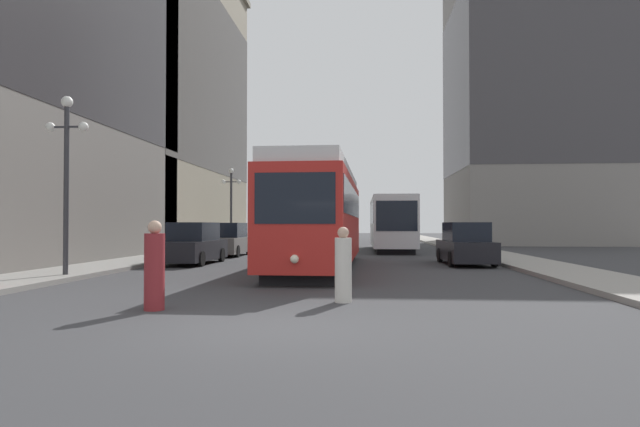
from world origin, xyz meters
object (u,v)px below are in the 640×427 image
at_px(streetcar, 320,215).
at_px(parked_car_left_near, 269,236).
at_px(transit_bus, 391,221).
at_px(lamp_post_left_near, 67,157).
at_px(pedestrian_crossing_far, 343,267).
at_px(parked_car_left_far, 228,241).
at_px(pedestrian_crossing_near, 154,268).
at_px(lamp_post_left_far, 231,195).
at_px(parked_car_right_far, 465,245).
at_px(parked_car_left_mid, 193,245).

xyz_separation_m(streetcar, parked_car_left_near, (-5.78, 20.83, -1.26)).
bearing_deg(parked_car_left_near, transit_bus, -34.55).
distance_m(parked_car_left_near, lamp_post_left_near, 25.99).
xyz_separation_m(transit_bus, pedestrian_crossing_far, (-2.24, -24.23, -1.17)).
height_order(parked_car_left_far, lamp_post_left_near, lamp_post_left_near).
bearing_deg(pedestrian_crossing_near, transit_bus, 169.84).
height_order(parked_car_left_near, lamp_post_left_far, lamp_post_left_far).
relative_size(parked_car_right_far, pedestrian_crossing_far, 2.76).
relative_size(parked_car_left_mid, pedestrian_crossing_far, 2.81).
bearing_deg(lamp_post_left_near, parked_car_left_near, 85.78).
distance_m(pedestrian_crossing_near, lamp_post_left_near, 8.29).
height_order(parked_car_left_near, lamp_post_left_near, lamp_post_left_near).
xyz_separation_m(transit_bus, parked_car_right_far, (2.56, -12.59, -1.10)).
relative_size(parked_car_left_far, pedestrian_crossing_far, 2.70).
distance_m(parked_car_left_far, lamp_post_left_far, 8.99).
height_order(transit_bus, parked_car_left_far, transit_bus).
bearing_deg(lamp_post_left_far, pedestrian_crossing_far, -70.76).
height_order(lamp_post_left_near, lamp_post_left_far, lamp_post_left_near).
distance_m(parked_car_right_far, pedestrian_crossing_far, 12.59).
height_order(transit_bus, lamp_post_left_far, lamp_post_left_far).
height_order(parked_car_left_mid, lamp_post_left_near, lamp_post_left_near).
height_order(parked_car_right_far, parked_car_left_far, same).
bearing_deg(streetcar, parked_car_right_far, 22.68).
bearing_deg(lamp_post_left_far, streetcar, -64.84).
relative_size(streetcar, lamp_post_left_near, 2.44).
relative_size(parked_car_right_far, parked_car_left_far, 1.02).
height_order(transit_bus, pedestrian_crossing_far, transit_bus).
height_order(streetcar, transit_bus, streetcar).
distance_m(transit_bus, lamp_post_left_near, 22.89).
xyz_separation_m(pedestrian_crossing_near, pedestrian_crossing_far, (3.76, 1.41, -0.06)).
relative_size(streetcar, lamp_post_left_far, 2.48).
bearing_deg(transit_bus, lamp_post_left_far, 172.71).
relative_size(parked_car_right_far, lamp_post_left_far, 0.83).
relative_size(pedestrian_crossing_far, lamp_post_left_near, 0.30).
distance_m(streetcar, parked_car_left_near, 21.65).
bearing_deg(parked_car_left_near, streetcar, -76.79).
height_order(transit_bus, lamp_post_left_near, lamp_post_left_near).
distance_m(streetcar, lamp_post_left_far, 18.13).
xyz_separation_m(pedestrian_crossing_near, lamp_post_left_far, (-5.17, 27.00, 2.96)).
xyz_separation_m(streetcar, pedestrian_crossing_far, (1.26, -9.26, -1.32)).
distance_m(parked_car_left_near, parked_car_left_far, 12.76).
height_order(streetcar, parked_car_right_far, streetcar).
height_order(parked_car_left_near, parked_car_left_mid, same).
bearing_deg(parked_car_right_far, parked_car_left_mid, 0.74).
distance_m(parked_car_left_near, lamp_post_left_far, 5.70).
relative_size(transit_bus, parked_car_left_mid, 2.50).
bearing_deg(streetcar, parked_car_left_far, 126.82).
relative_size(streetcar, transit_bus, 1.17).
distance_m(pedestrian_crossing_near, lamp_post_left_far, 27.65).
distance_m(transit_bus, lamp_post_left_far, 11.41).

